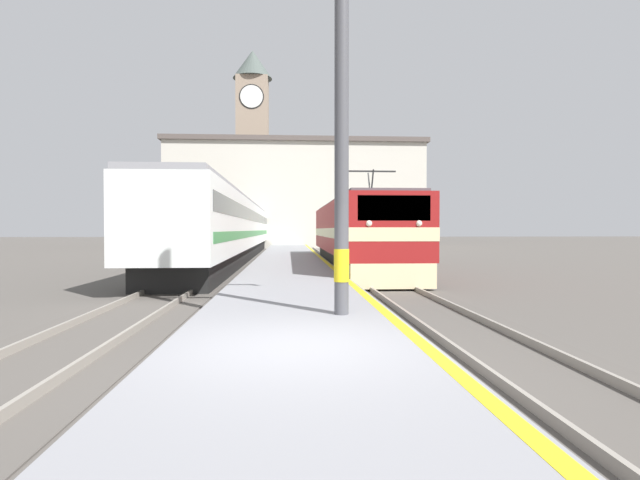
% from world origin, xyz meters
% --- Properties ---
extents(ground_plane, '(200.00, 200.00, 0.00)m').
position_xyz_m(ground_plane, '(0.00, 30.00, 0.00)').
color(ground_plane, '#514C47').
extents(platform, '(3.68, 140.00, 0.42)m').
position_xyz_m(platform, '(0.00, 25.00, 0.21)').
color(platform, gray).
rests_on(platform, ground).
extents(rail_track_near, '(2.83, 140.00, 0.16)m').
position_xyz_m(rail_track_near, '(3.20, 25.00, 0.03)').
color(rail_track_near, '#514C47').
rests_on(rail_track_near, ground).
extents(rail_track_far, '(2.84, 140.00, 0.16)m').
position_xyz_m(rail_track_far, '(-3.76, 25.00, 0.03)').
color(rail_track_far, '#514C47').
rests_on(rail_track_far, ground).
extents(locomotive_train, '(2.92, 17.98, 4.35)m').
position_xyz_m(locomotive_train, '(3.20, 17.73, 1.74)').
color(locomotive_train, black).
rests_on(locomotive_train, ground).
extents(passenger_train, '(2.92, 54.89, 3.85)m').
position_xyz_m(passenger_train, '(-3.76, 34.92, 2.08)').
color(passenger_train, black).
rests_on(passenger_train, ground).
extents(catenary_mast, '(2.66, 0.28, 7.96)m').
position_xyz_m(catenary_mast, '(0.94, 2.42, 4.38)').
color(catenary_mast, '#4C4C51').
rests_on(catenary_mast, platform).
extents(clock_tower, '(5.25, 5.25, 26.09)m').
position_xyz_m(clock_tower, '(-4.85, 61.36, 13.90)').
color(clock_tower, gray).
rests_on(clock_tower, ground).
extents(station_building, '(27.88, 10.31, 11.61)m').
position_xyz_m(station_building, '(0.73, 49.62, 5.83)').
color(station_building, beige).
rests_on(station_building, ground).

